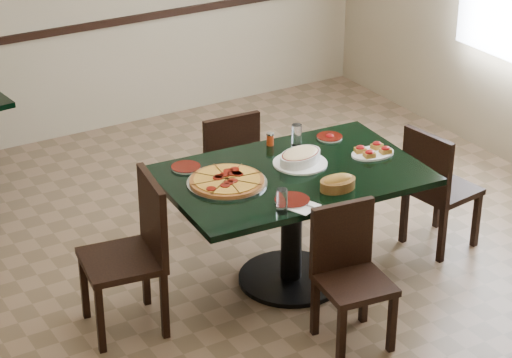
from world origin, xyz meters
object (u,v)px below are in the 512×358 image
lasagna_casserole (300,157)px  bruschetta_platter (373,151)px  chair_left (135,246)px  pepperoni_pizza (227,181)px  chair_near (349,268)px  chair_right (436,184)px  chair_far (225,164)px  bread_basket (338,183)px  main_table (292,200)px

lasagna_casserole → bruschetta_platter: bearing=-30.4°
chair_left → pepperoni_pizza: size_ratio=1.97×
chair_near → bruschetta_platter: bearing=52.9°
chair_right → pepperoni_pizza: bearing=74.6°
chair_far → bread_basket: chair_far is taller
main_table → chair_far: size_ratio=1.86×
chair_left → lasagna_casserole: size_ratio=2.71×
main_table → bread_basket: size_ratio=7.06×
chair_right → chair_left: 2.04m
bruschetta_platter → chair_near: bearing=-130.4°
main_table → lasagna_casserole: lasagna_casserole is taller
main_table → bruschetta_platter: bearing=-0.4°
main_table → chair_near: chair_near is taller
chair_right → lasagna_casserole: 1.00m
main_table → pepperoni_pizza: bearing=174.1°
chair_near → main_table: bearing=93.2°
pepperoni_pizza → main_table: bearing=-9.3°
main_table → chair_right: (1.02, -0.12, -0.10)m
bread_basket → chair_left: bearing=163.2°
main_table → chair_left: 1.01m
chair_far → bruschetta_platter: chair_far is taller
main_table → pepperoni_pizza: size_ratio=3.38×
pepperoni_pizza → bread_basket: bearing=-36.8°
chair_far → chair_right: bearing=140.3°
chair_right → lasagna_casserole: bearing=70.1°
chair_left → bread_basket: size_ratio=4.12×
chair_near → chair_right: bearing=34.0°
pepperoni_pizza → lasagna_casserole: size_ratio=1.38×
pepperoni_pizza → chair_right: bearing=-7.4°
main_table → bruschetta_platter: (0.56, -0.04, 0.21)m
bread_basket → bruschetta_platter: (0.46, 0.28, -0.02)m
chair_right → bruschetta_platter: (-0.46, 0.08, 0.31)m
chair_right → chair_near: bearing=108.9°
chair_far → lasagna_casserole: chair_far is taller
main_table → chair_right: chair_right is taller
lasagna_casserole → bread_basket: size_ratio=1.52×
main_table → bruschetta_platter: 0.60m
chair_far → chair_left: size_ratio=0.92×
main_table → bruschetta_platter: bruschetta_platter is taller
main_table → bread_basket: 0.40m
lasagna_casserole → bruschetta_platter: size_ratio=1.15×
chair_left → pepperoni_pizza: 0.65m
pepperoni_pizza → bread_basket: bread_basket is taller
chair_far → bruschetta_platter: bearing=126.1°
chair_left → lasagna_casserole: (1.11, 0.03, 0.28)m
chair_left → bruschetta_platter: size_ratio=3.12×
main_table → chair_far: bearing=93.7°
chair_near → chair_right: chair_right is taller
chair_left → pepperoni_pizza: bearing=100.1°
lasagna_casserole → bruschetta_platter: lasagna_casserole is taller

